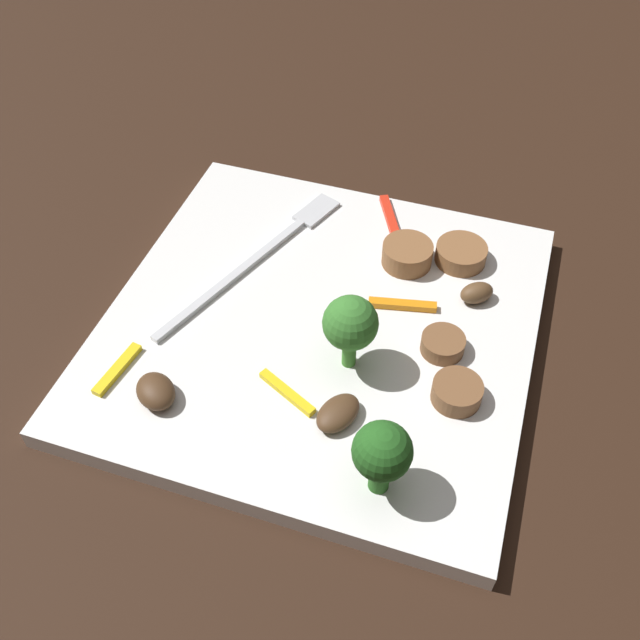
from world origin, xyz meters
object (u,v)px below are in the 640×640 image
object	(u,v)px
mushroom_1	(477,293)
pepper_strip_2	(402,305)
pepper_strip_1	(283,391)
plate	(320,327)
sausage_slice_0	(443,344)
mushroom_0	(156,391)
sausage_slice_1	(407,254)
broccoli_floret_0	(350,324)
sausage_slice_2	(461,254)
broccoli_floret_1	(382,453)
mushroom_2	(338,413)
fork	(264,252)
pepper_strip_0	(392,223)
sausage_slice_3	(457,392)
pepper_strip_3	(117,369)

from	to	relation	value
mushroom_1	pepper_strip_2	size ratio (longest dim) A/B	0.52
pepper_strip_1	plate	bearing A→B (deg)	-2.52
sausage_slice_0	mushroom_0	bearing A→B (deg)	120.28
sausage_slice_1	plate	bearing A→B (deg)	149.92
broccoli_floret_0	sausage_slice_2	xyz separation A→B (m)	(0.11, -0.05, -0.03)
mushroom_1	pepper_strip_2	bearing A→B (deg)	116.23
broccoli_floret_0	broccoli_floret_1	world-z (taller)	broccoli_floret_0
mushroom_0	mushroom_1	bearing A→B (deg)	-49.92
mushroom_0	sausage_slice_1	bearing A→B (deg)	-35.29
mushroom_1	mushroom_2	distance (m)	0.13
fork	sausage_slice_1	bearing A→B (deg)	-56.17
pepper_strip_0	sausage_slice_2	bearing A→B (deg)	-111.25
sausage_slice_1	mushroom_2	distance (m)	0.14
broccoli_floret_0	pepper_strip_2	distance (m)	0.07
sausage_slice_1	sausage_slice_2	size ratio (longest dim) A/B	0.98
sausage_slice_0	mushroom_2	size ratio (longest dim) A/B	0.90
broccoli_floret_0	sausage_slice_0	distance (m)	0.07
broccoli_floret_0	pepper_strip_1	xyz separation A→B (m)	(-0.03, 0.03, -0.03)
broccoli_floret_0	sausage_slice_0	world-z (taller)	broccoli_floret_0
mushroom_0	mushroom_2	world-z (taller)	mushroom_0
sausage_slice_2	sausage_slice_3	bearing A→B (deg)	-170.46
sausage_slice_1	fork	bearing A→B (deg)	103.26
sausage_slice_0	sausage_slice_3	world-z (taller)	sausage_slice_3
broccoli_floret_1	sausage_slice_2	world-z (taller)	broccoli_floret_1
sausage_slice_1	pepper_strip_2	bearing A→B (deg)	-170.02
pepper_strip_1	pepper_strip_0	bearing A→B (deg)	-8.05
pepper_strip_1	sausage_slice_2	bearing A→B (deg)	-28.18
plate	pepper_strip_1	size ratio (longest dim) A/B	6.38
sausage_slice_1	mushroom_2	world-z (taller)	sausage_slice_1
sausage_slice_2	fork	bearing A→B (deg)	105.53
plate	pepper_strip_1	xyz separation A→B (m)	(-0.06, 0.00, 0.01)
sausage_slice_3	pepper_strip_1	distance (m)	0.10
sausage_slice_3	mushroom_2	world-z (taller)	sausage_slice_3
sausage_slice_1	sausage_slice_3	world-z (taller)	sausage_slice_1
sausage_slice_0	pepper_strip_0	xyz separation A→B (m)	(0.10, 0.06, -0.00)
sausage_slice_2	pepper_strip_1	size ratio (longest dim) A/B	0.83
sausage_slice_0	mushroom_1	distance (m)	0.05
mushroom_0	pepper_strip_3	size ratio (longest dim) A/B	0.68
fork	pepper_strip_1	bearing A→B (deg)	-133.17
plate	pepper_strip_0	bearing A→B (deg)	-11.28
broccoli_floret_0	pepper_strip_1	size ratio (longest dim) A/B	1.25
sausage_slice_3	mushroom_1	world-z (taller)	same
fork	sausage_slice_2	size ratio (longest dim) A/B	4.89
broccoli_floret_0	mushroom_1	bearing A→B (deg)	-39.97
sausage_slice_2	pepper_strip_0	distance (m)	0.06
pepper_strip_0	pepper_strip_1	xyz separation A→B (m)	(-0.17, 0.02, -0.00)
sausage_slice_1	pepper_strip_1	world-z (taller)	sausage_slice_1
mushroom_0	mushroom_1	size ratio (longest dim) A/B	1.22
mushroom_1	pepper_strip_1	distance (m)	0.15
mushroom_0	broccoli_floret_1	bearing A→B (deg)	-96.01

